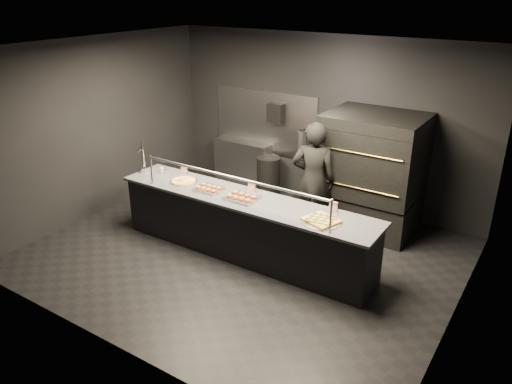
% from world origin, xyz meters
% --- Properties ---
extents(room, '(6.04, 6.00, 3.00)m').
position_xyz_m(room, '(-0.02, 0.05, 1.50)').
color(room, black).
rests_on(room, ground).
extents(service_counter, '(4.10, 0.78, 1.37)m').
position_xyz_m(service_counter, '(0.00, -0.00, 0.46)').
color(service_counter, black).
rests_on(service_counter, ground).
extents(pizza_oven, '(1.50, 1.23, 1.91)m').
position_xyz_m(pizza_oven, '(1.20, 1.90, 0.97)').
color(pizza_oven, black).
rests_on(pizza_oven, ground).
extents(prep_shelf, '(1.20, 0.35, 0.90)m').
position_xyz_m(prep_shelf, '(-1.60, 2.32, 0.45)').
color(prep_shelf, '#99999E').
rests_on(prep_shelf, ground).
extents(towel_dispenser, '(0.30, 0.20, 0.35)m').
position_xyz_m(towel_dispenser, '(-0.90, 2.39, 1.55)').
color(towel_dispenser, black).
rests_on(towel_dispenser, room).
extents(fire_extinguisher, '(0.14, 0.14, 0.51)m').
position_xyz_m(fire_extinguisher, '(-0.35, 2.40, 1.06)').
color(fire_extinguisher, '#B2B2B7').
rests_on(fire_extinguisher, room).
extents(beer_tap, '(0.14, 0.20, 0.55)m').
position_xyz_m(beer_tap, '(-1.95, -0.02, 1.08)').
color(beer_tap, silver).
rests_on(beer_tap, service_counter).
extents(round_pizza, '(0.43, 0.43, 0.03)m').
position_xyz_m(round_pizza, '(-1.13, -0.00, 0.94)').
color(round_pizza, silver).
rests_on(round_pizza, service_counter).
extents(slider_tray_a, '(0.48, 0.40, 0.07)m').
position_xyz_m(slider_tray_a, '(-0.60, -0.05, 0.94)').
color(slider_tray_a, silver).
rests_on(slider_tray_a, service_counter).
extents(slider_tray_b, '(0.47, 0.36, 0.07)m').
position_xyz_m(slider_tray_b, '(-0.00, -0.05, 0.95)').
color(slider_tray_b, silver).
rests_on(slider_tray_b, service_counter).
extents(square_pizza, '(0.52, 0.52, 0.05)m').
position_xyz_m(square_pizza, '(1.28, -0.09, 0.94)').
color(square_pizza, silver).
rests_on(square_pizza, service_counter).
extents(condiment_jar, '(0.13, 0.05, 0.09)m').
position_xyz_m(condiment_jar, '(-1.67, 0.12, 0.96)').
color(condiment_jar, silver).
rests_on(condiment_jar, service_counter).
extents(tent_cards, '(2.75, 0.04, 0.15)m').
position_xyz_m(tent_cards, '(-0.05, 0.28, 1.00)').
color(tent_cards, white).
rests_on(tent_cards, service_counter).
extents(trash_bin, '(0.45, 0.45, 0.74)m').
position_xyz_m(trash_bin, '(-0.90, 2.14, 0.37)').
color(trash_bin, black).
rests_on(trash_bin, ground).
extents(worker, '(0.80, 0.65, 1.87)m').
position_xyz_m(worker, '(0.54, 1.12, 0.94)').
color(worker, black).
rests_on(worker, ground).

